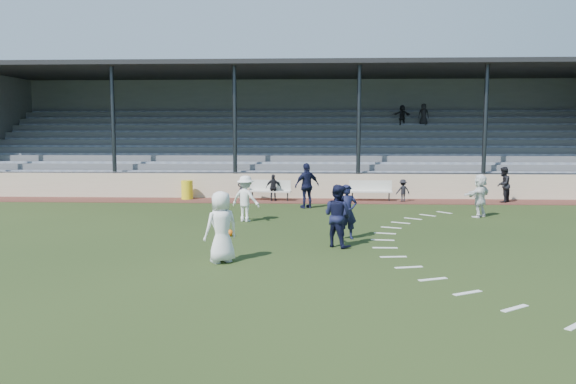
% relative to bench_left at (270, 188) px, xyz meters
% --- Properties ---
extents(ground, '(90.00, 90.00, 0.00)m').
position_rel_bench_left_xyz_m(ground, '(1.21, -10.62, -0.58)').
color(ground, '#233314').
rests_on(ground, ground).
extents(cinder_track, '(34.00, 2.00, 0.02)m').
position_rel_bench_left_xyz_m(cinder_track, '(1.21, -0.12, -0.57)').
color(cinder_track, '#502720').
rests_on(cinder_track, ground).
extents(retaining_wall, '(34.00, 0.18, 1.20)m').
position_rel_bench_left_xyz_m(retaining_wall, '(1.21, 0.93, 0.02)').
color(retaining_wall, beige).
rests_on(retaining_wall, ground).
extents(bench_left, '(2.04, 0.76, 0.95)m').
position_rel_bench_left_xyz_m(bench_left, '(0.00, 0.00, 0.00)').
color(bench_left, silver).
rests_on(bench_left, cinder_track).
extents(bench_right, '(2.01, 0.51, 0.95)m').
position_rel_bench_left_xyz_m(bench_right, '(4.72, 0.03, 0.00)').
color(bench_right, silver).
rests_on(bench_right, cinder_track).
extents(trash_bin, '(0.56, 0.56, 0.89)m').
position_rel_bench_left_xyz_m(trash_bin, '(-4.02, 0.27, -0.12)').
color(trash_bin, yellow).
rests_on(trash_bin, cinder_track).
extents(football, '(0.21, 0.21, 0.21)m').
position_rel_bench_left_xyz_m(football, '(-0.57, -9.07, -0.48)').
color(football, orange).
rests_on(football, ground).
extents(player_white_lead, '(1.05, 0.98, 1.80)m').
position_rel_bench_left_xyz_m(player_white_lead, '(-0.26, -12.55, 0.32)').
color(player_white_lead, white).
rests_on(player_white_lead, ground).
extents(player_navy_lead, '(0.69, 0.53, 1.66)m').
position_rel_bench_left_xyz_m(player_navy_lead, '(3.07, -9.33, 0.25)').
color(player_navy_lead, black).
rests_on(player_navy_lead, ground).
extents(player_navy_mid, '(1.10, 1.06, 1.78)m').
position_rel_bench_left_xyz_m(player_navy_mid, '(2.72, -10.50, 0.31)').
color(player_navy_mid, black).
rests_on(player_navy_mid, ground).
extents(player_white_wing, '(1.24, 0.98, 1.67)m').
position_rel_bench_left_xyz_m(player_white_wing, '(-0.42, -6.17, 0.25)').
color(player_white_wing, white).
rests_on(player_white_wing, ground).
extents(player_navy_wing, '(1.22, 0.95, 1.93)m').
position_rel_bench_left_xyz_m(player_navy_wing, '(1.77, -2.54, 0.38)').
color(player_navy_wing, black).
rests_on(player_navy_wing, ground).
extents(player_white_back, '(1.45, 1.41, 1.66)m').
position_rel_bench_left_xyz_m(player_white_back, '(8.39, -4.73, 0.24)').
color(player_white_back, white).
rests_on(player_white_back, ground).
extents(official, '(0.97, 1.00, 1.62)m').
position_rel_bench_left_xyz_m(official, '(10.74, -0.28, 0.25)').
color(official, black).
rests_on(official, cinder_track).
extents(sub_left_near, '(0.47, 0.38, 1.13)m').
position_rel_bench_left_xyz_m(sub_left_near, '(-1.31, -0.19, -0.00)').
color(sub_left_near, black).
rests_on(sub_left_near, cinder_track).
extents(sub_left_far, '(0.76, 0.38, 1.24)m').
position_rel_bench_left_xyz_m(sub_left_far, '(0.18, -0.27, 0.06)').
color(sub_left_far, black).
rests_on(sub_left_far, cinder_track).
extents(sub_right, '(0.75, 0.55, 1.03)m').
position_rel_bench_left_xyz_m(sub_right, '(6.19, -0.25, -0.05)').
color(sub_right, black).
rests_on(sub_right, cinder_track).
extents(grandstand, '(34.60, 9.00, 6.61)m').
position_rel_bench_left_xyz_m(grandstand, '(1.22, 5.64, 1.62)').
color(grandstand, slate).
rests_on(grandstand, ground).
extents(penalty_arc, '(3.89, 14.63, 0.01)m').
position_rel_bench_left_xyz_m(penalty_arc, '(5.33, -10.62, -0.58)').
color(penalty_arc, white).
rests_on(penalty_arc, ground).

